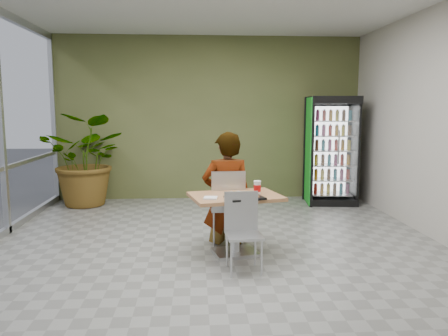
{
  "coord_description": "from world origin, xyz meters",
  "views": [
    {
      "loc": [
        -0.27,
        -5.18,
        1.8
      ],
      "look_at": [
        0.11,
        0.63,
        1.0
      ],
      "focal_mm": 35.0,
      "sensor_mm": 36.0,
      "label": 1
    }
  ],
  "objects_px": {
    "chair_far": "(227,201)",
    "soda_cup": "(257,188)",
    "dining_table": "(235,212)",
    "beverage_fridge": "(332,151)",
    "seated_woman": "(227,199)",
    "potted_plant": "(88,160)",
    "cafeteria_tray": "(245,198)",
    "chair_near": "(242,225)"
  },
  "relations": [
    {
      "from": "seated_woman",
      "to": "dining_table",
      "type": "bearing_deg",
      "value": 95.76
    },
    {
      "from": "chair_near",
      "to": "seated_woman",
      "type": "height_order",
      "value": "seated_woman"
    },
    {
      "from": "soda_cup",
      "to": "cafeteria_tray",
      "type": "bearing_deg",
      "value": -122.62
    },
    {
      "from": "dining_table",
      "to": "potted_plant",
      "type": "height_order",
      "value": "potted_plant"
    },
    {
      "from": "chair_far",
      "to": "seated_woman",
      "type": "xyz_separation_m",
      "value": [
        -0.01,
        0.05,
        0.02
      ]
    },
    {
      "from": "soda_cup",
      "to": "potted_plant",
      "type": "bearing_deg",
      "value": 133.38
    },
    {
      "from": "chair_far",
      "to": "soda_cup",
      "type": "height_order",
      "value": "chair_far"
    },
    {
      "from": "chair_near",
      "to": "soda_cup",
      "type": "distance_m",
      "value": 0.68
    },
    {
      "from": "dining_table",
      "to": "beverage_fridge",
      "type": "xyz_separation_m",
      "value": [
        2.09,
        2.83,
        0.47
      ]
    },
    {
      "from": "seated_woman",
      "to": "cafeteria_tray",
      "type": "relative_size",
      "value": 4.27
    },
    {
      "from": "chair_near",
      "to": "cafeteria_tray",
      "type": "xyz_separation_m",
      "value": [
        0.06,
        0.26,
        0.25
      ]
    },
    {
      "from": "soda_cup",
      "to": "beverage_fridge",
      "type": "relative_size",
      "value": 0.08
    },
    {
      "from": "chair_far",
      "to": "beverage_fridge",
      "type": "height_order",
      "value": "beverage_fridge"
    },
    {
      "from": "dining_table",
      "to": "cafeteria_tray",
      "type": "distance_m",
      "value": 0.34
    },
    {
      "from": "seated_woman",
      "to": "beverage_fridge",
      "type": "distance_m",
      "value": 3.22
    },
    {
      "from": "chair_near",
      "to": "seated_woman",
      "type": "distance_m",
      "value": 0.98
    },
    {
      "from": "seated_woman",
      "to": "potted_plant",
      "type": "distance_m",
      "value": 3.46
    },
    {
      "from": "chair_far",
      "to": "beverage_fridge",
      "type": "xyz_separation_m",
      "value": [
        2.15,
        2.41,
        0.43
      ]
    },
    {
      "from": "chair_far",
      "to": "potted_plant",
      "type": "relative_size",
      "value": 0.58
    },
    {
      "from": "chair_far",
      "to": "soda_cup",
      "type": "bearing_deg",
      "value": 130.1
    },
    {
      "from": "soda_cup",
      "to": "seated_woman",
      "type": "bearing_deg",
      "value": 129.48
    },
    {
      "from": "beverage_fridge",
      "to": "potted_plant",
      "type": "relative_size",
      "value": 1.18
    },
    {
      "from": "potted_plant",
      "to": "chair_far",
      "type": "bearing_deg",
      "value": -46.57
    },
    {
      "from": "seated_woman",
      "to": "soda_cup",
      "type": "distance_m",
      "value": 0.59
    },
    {
      "from": "dining_table",
      "to": "potted_plant",
      "type": "relative_size",
      "value": 0.71
    },
    {
      "from": "seated_woman",
      "to": "potted_plant",
      "type": "xyz_separation_m",
      "value": [
        -2.4,
        2.48,
        0.26
      ]
    },
    {
      "from": "potted_plant",
      "to": "cafeteria_tray",
      "type": "bearing_deg",
      "value": -51.31
    },
    {
      "from": "seated_woman",
      "to": "beverage_fridge",
      "type": "relative_size",
      "value": 0.89
    },
    {
      "from": "dining_table",
      "to": "soda_cup",
      "type": "height_order",
      "value": "soda_cup"
    },
    {
      "from": "cafeteria_tray",
      "to": "seated_woman",
      "type": "bearing_deg",
      "value": 102.75
    },
    {
      "from": "seated_woman",
      "to": "chair_near",
      "type": "bearing_deg",
      "value": 93.31
    },
    {
      "from": "cafeteria_tray",
      "to": "beverage_fridge",
      "type": "distance_m",
      "value": 3.67
    },
    {
      "from": "chair_near",
      "to": "soda_cup",
      "type": "xyz_separation_m",
      "value": [
        0.24,
        0.55,
        0.32
      ]
    },
    {
      "from": "beverage_fridge",
      "to": "potted_plant",
      "type": "height_order",
      "value": "beverage_fridge"
    },
    {
      "from": "soda_cup",
      "to": "potted_plant",
      "type": "relative_size",
      "value": 0.09
    },
    {
      "from": "chair_near",
      "to": "soda_cup",
      "type": "bearing_deg",
      "value": 62.1
    },
    {
      "from": "chair_near",
      "to": "potted_plant",
      "type": "relative_size",
      "value": 0.51
    },
    {
      "from": "dining_table",
      "to": "potted_plant",
      "type": "distance_m",
      "value": 3.86
    },
    {
      "from": "dining_table",
      "to": "soda_cup",
      "type": "distance_m",
      "value": 0.4
    },
    {
      "from": "beverage_fridge",
      "to": "potted_plant",
      "type": "distance_m",
      "value": 4.56
    },
    {
      "from": "potted_plant",
      "to": "dining_table",
      "type": "bearing_deg",
      "value": -50.11
    },
    {
      "from": "soda_cup",
      "to": "potted_plant",
      "type": "height_order",
      "value": "potted_plant"
    }
  ]
}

